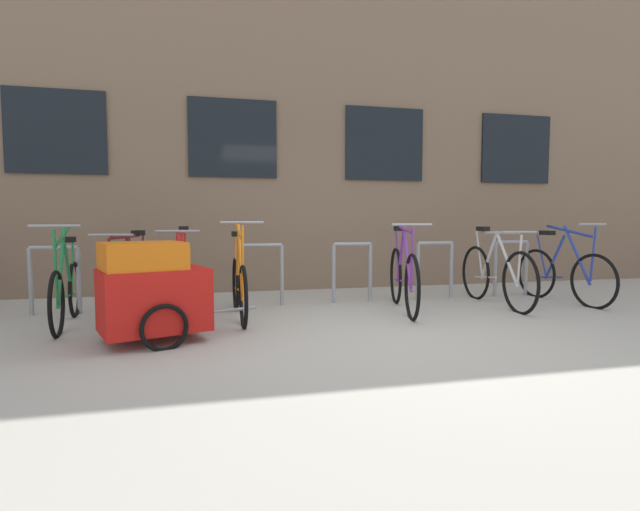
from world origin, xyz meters
name	(u,v)px	position (x,y,z in m)	size (l,w,h in m)	color
ground_plane	(385,337)	(0.00, 0.00, 0.00)	(42.00, 42.00, 0.00)	#B2ADA0
storefront_building	(276,146)	(0.00, 6.99, 2.79)	(28.00, 7.62, 5.58)	#7A604C
bike_rack	(308,267)	(-0.33, 1.90, 0.49)	(6.56, 0.05, 0.80)	gray
bicycle_purple	(403,277)	(0.70, 1.22, 0.41)	(0.55, 1.81, 1.08)	black
bicycle_silver	(496,274)	(2.01, 1.27, 0.40)	(0.44, 1.85, 1.03)	black
bicycle_red	(183,282)	(-1.89, 1.44, 0.40)	(0.44, 1.77, 1.04)	black
bicycle_orange	(239,284)	(-1.27, 1.24, 0.37)	(0.44, 1.67, 1.11)	black
bicycle_blue	(563,273)	(3.02, 1.27, 0.38)	(0.44, 1.65, 1.08)	black
bicycle_maroon	(129,286)	(-2.46, 1.42, 0.37)	(0.50, 1.67, 1.00)	black
bicycle_green	(66,290)	(-3.05, 1.24, 0.37)	(0.44, 1.65, 1.08)	black
bike_trailer	(152,291)	(-2.10, 0.31, 0.47)	(1.47, 0.86, 0.92)	red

